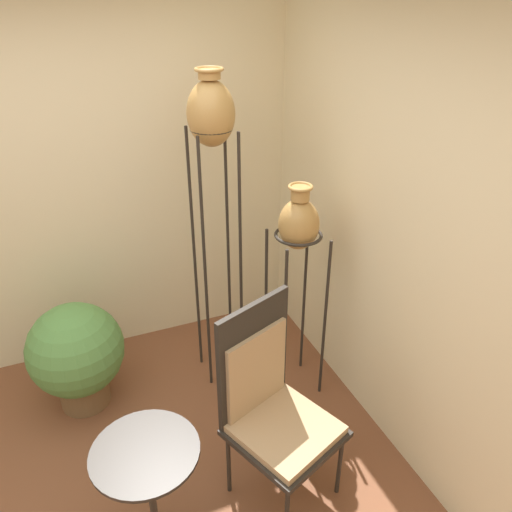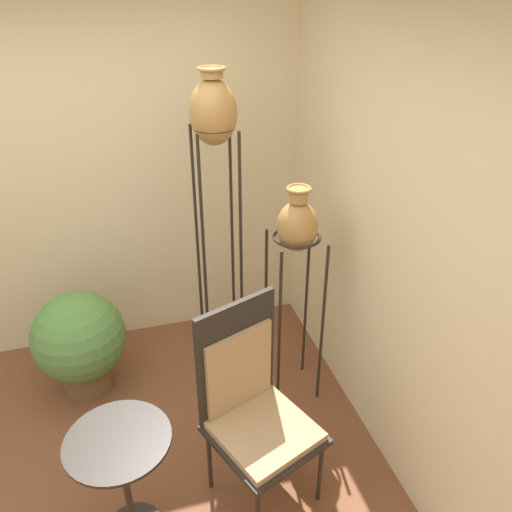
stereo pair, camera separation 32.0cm
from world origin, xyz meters
The scene contains 7 objects.
wall_back centered at (0.00, 1.77, 1.35)m, with size 7.47×0.06×2.70m.
wall_right centered at (1.77, 0.00, 1.35)m, with size 0.06×7.47×2.70m.
vase_stand_tall centered at (0.98, 1.10, 1.81)m, with size 0.28×0.28×2.14m.
vase_stand_medium centered at (1.39, 0.75, 1.22)m, with size 0.31×0.31×1.52m.
chair centered at (0.92, 0.08, 0.62)m, with size 0.66×0.66×1.16m.
side_table centered at (0.24, -0.04, 0.50)m, with size 0.50×0.50×0.68m.
potted_plant centered at (0.00, 1.14, 0.42)m, with size 0.62×0.62×0.76m.
Camera 2 is at (0.41, -1.78, 2.54)m, focal length 35.00 mm.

